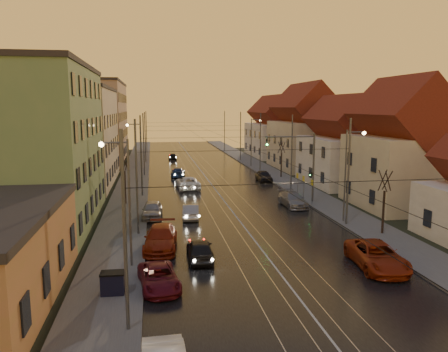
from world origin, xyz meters
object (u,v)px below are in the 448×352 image
driving_car_0 (200,250)px  parked_left_3 (152,210)px  driving_car_3 (178,172)px  driving_car_4 (173,156)px  street_lamp_0 (124,191)px  street_lamp_2 (138,148)px  parked_right_1 (293,200)px  street_lamp_1 (349,166)px  street_lamp_3 (253,137)px  parked_right_2 (264,176)px  parked_left_2 (161,238)px  traffic_light_mast (304,159)px  dumpster (113,284)px  driving_car_1 (191,211)px  parked_left_1 (159,278)px  driving_car_2 (188,183)px  parked_right_0 (377,256)px

driving_car_0 → parked_left_3: bearing=-73.4°
driving_car_3 → driving_car_4: (0.20, 20.80, -0.03)m
street_lamp_0 → street_lamp_2: 28.00m
driving_car_0 → parked_right_1: parked_right_1 is taller
parked_right_1 → street_lamp_1: bearing=-69.6°
street_lamp_3 → parked_right_2: 15.23m
street_lamp_2 → parked_right_2: (16.35, 1.47, -4.16)m
driving_car_3 → parked_right_1: 23.02m
parked_left_3 → driving_car_3: bearing=83.8°
parked_left_2 → parked_right_1: (13.33, 11.25, -0.08)m
traffic_light_mast → parked_right_1: 4.43m
street_lamp_2 → parked_right_1: (15.51, -13.39, -4.18)m
driving_car_0 → parked_left_2: 3.63m
traffic_light_mast → driving_car_4: bearing=106.2°
street_lamp_2 → street_lamp_3: same height
traffic_light_mast → parked_left_3: (-15.51, -3.74, -3.85)m
parked_right_2 → dumpster: parked_right_2 is taller
street_lamp_3 → dumpster: street_lamp_3 is taller
street_lamp_0 → parked_right_1: size_ratio=1.64×
driving_car_1 → parked_left_2: size_ratio=0.74×
driving_car_1 → street_lamp_1: bearing=170.3°
driving_car_3 → parked_left_2: bearing=90.7°
traffic_light_mast → parked_left_2: (-14.93, -12.64, -3.81)m
street_lamp_1 → dumpster: (-18.69, -12.09, -4.19)m
street_lamp_0 → street_lamp_2: (0.00, 28.00, 0.00)m
driving_car_4 → dumpster: (-5.92, -60.10, 0.07)m
driving_car_4 → parked_left_1: driving_car_4 is taller
driving_car_3 → driving_car_4: size_ratio=1.24×
traffic_light_mast → driving_car_0: 20.11m
street_lamp_3 → driving_car_1: size_ratio=2.00×
parked_left_1 → parked_left_2: bearing=80.9°
street_lamp_1 → parked_left_2: street_lamp_1 is taller
street_lamp_0 → driving_car_3: (5.24, 35.21, -4.22)m
street_lamp_0 → driving_car_4: bearing=84.5°
street_lamp_0 → driving_car_2: street_lamp_0 is taller
parked_right_1 → parked_right_2: size_ratio=1.14×
street_lamp_2 → parked_right_0: 34.38m
parked_left_1 → driving_car_2: bearing=75.3°
traffic_light_mast → driving_car_0: (-12.45, -15.30, -3.90)m
street_lamp_3 → parked_right_1: street_lamp_3 is taller
dumpster → parked_left_2: bearing=72.1°
street_lamp_0 → parked_right_0: (15.30, -2.51, -4.11)m
parked_right_1 → parked_left_3: bearing=-172.3°
parked_right_1 → dumpster: parked_right_1 is taller
parked_left_3 → dumpster: bearing=-94.3°
street_lamp_0 → parked_right_1: 21.71m
driving_car_1 → parked_right_2: size_ratio=0.93×
driving_car_4 → parked_right_2: (10.91, -26.54, 0.10)m
driving_car_0 → parked_right_1: size_ratio=0.84×
driving_car_4 → parked_right_0: bearing=100.3°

